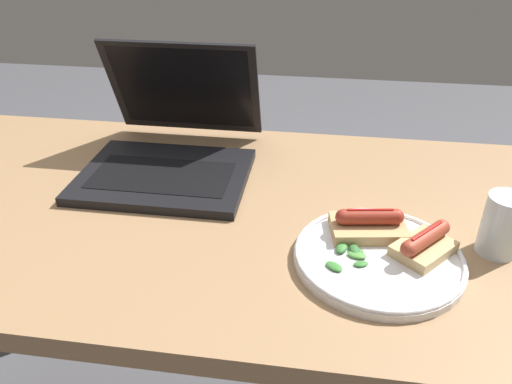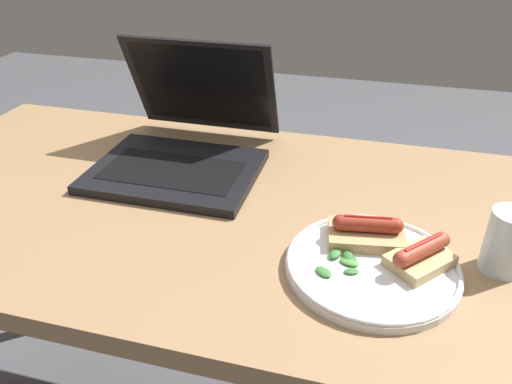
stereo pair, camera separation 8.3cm
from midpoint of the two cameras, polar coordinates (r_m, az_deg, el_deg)
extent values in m
cube|color=#93704C|center=(0.91, 0.59, -2.54)|extent=(1.43, 0.69, 0.04)
cylinder|color=#93704C|center=(1.56, -20.25, -4.55)|extent=(0.04, 0.04, 0.66)
cube|color=black|center=(1.00, -6.90, 2.34)|extent=(0.33, 0.25, 0.02)
cube|color=black|center=(0.99, -7.25, 2.43)|extent=(0.27, 0.14, 0.00)
cube|color=black|center=(1.11, -3.99, 11.92)|extent=(0.33, 0.10, 0.22)
cube|color=black|center=(1.10, -4.06, 11.94)|extent=(0.29, 0.09, 0.19)
cylinder|color=silver|center=(0.78, 16.10, -8.39)|extent=(0.26, 0.26, 0.01)
torus|color=silver|center=(0.77, 16.19, -7.90)|extent=(0.26, 0.26, 0.01)
cube|color=tan|center=(0.81, 15.35, -4.92)|extent=(0.13, 0.09, 0.02)
cylinder|color=maroon|center=(0.80, 15.56, -3.65)|extent=(0.09, 0.04, 0.03)
sphere|color=maroon|center=(0.81, 18.50, -3.77)|extent=(0.03, 0.03, 0.03)
sphere|color=maroon|center=(0.80, 12.56, -3.51)|extent=(0.03, 0.03, 0.03)
cylinder|color=red|center=(0.80, 15.68, -2.89)|extent=(0.07, 0.02, 0.00)
cube|color=tan|center=(0.79, 21.11, -7.44)|extent=(0.11, 0.11, 0.02)
cylinder|color=#9E3D28|center=(0.78, 21.39, -6.23)|extent=(0.08, 0.08, 0.02)
sphere|color=#9E3D28|center=(0.81, 23.26, -5.12)|extent=(0.02, 0.02, 0.02)
sphere|color=#9E3D28|center=(0.75, 19.36, -7.42)|extent=(0.02, 0.02, 0.02)
cylinder|color=red|center=(0.77, 21.56, -5.51)|extent=(0.05, 0.06, 0.00)
ellipsoid|color=#2D662D|center=(0.77, 13.52, -7.26)|extent=(0.02, 0.03, 0.01)
ellipsoid|color=#387A33|center=(0.77, 13.97, -7.46)|extent=(0.02, 0.01, 0.00)
ellipsoid|color=#387A33|center=(0.77, 12.10, -7.03)|extent=(0.02, 0.03, 0.01)
ellipsoid|color=#4C8E3D|center=(0.76, 13.73, -7.90)|extent=(0.03, 0.02, 0.01)
ellipsoid|color=#387A33|center=(0.74, 10.97, -9.06)|extent=(0.03, 0.03, 0.01)
ellipsoid|color=#387A33|center=(0.75, 14.04, -8.90)|extent=(0.03, 0.02, 0.01)
ellipsoid|color=#2D662D|center=(0.77, 13.39, -7.69)|extent=(0.02, 0.02, 0.01)
cylinder|color=silver|center=(0.83, 29.35, -5.09)|extent=(0.06, 0.06, 0.10)
camera|label=1|loc=(0.04, -87.14, 1.69)|focal=35.00mm
camera|label=2|loc=(0.04, 92.86, -1.69)|focal=35.00mm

